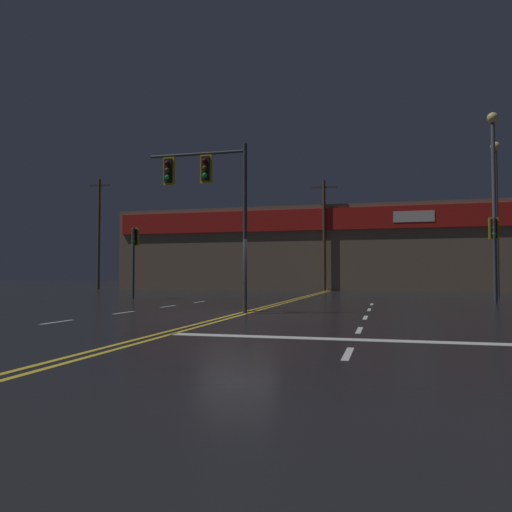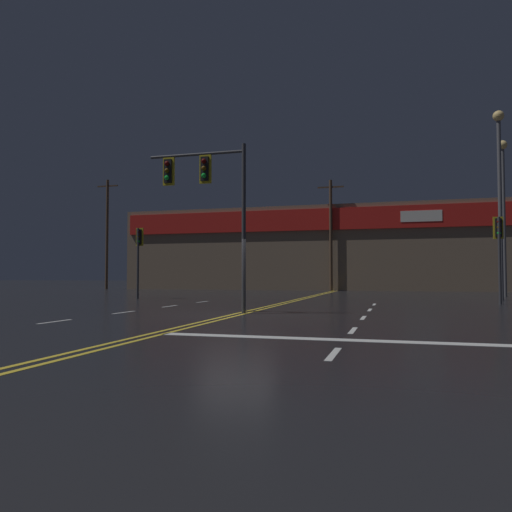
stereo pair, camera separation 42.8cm
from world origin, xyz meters
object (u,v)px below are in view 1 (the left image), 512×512
(traffic_signal_corner_northeast, at_px, (494,240))
(streetlight_near_right, at_px, (494,180))
(traffic_signal_median, at_px, (206,186))
(streetlight_median_approach, at_px, (496,197))
(traffic_signal_corner_northwest, at_px, (135,246))

(traffic_signal_corner_northeast, height_order, streetlight_near_right, streetlight_near_right)
(traffic_signal_median, relative_size, streetlight_near_right, 0.58)
(streetlight_near_right, bearing_deg, streetlight_median_approach, 77.50)
(traffic_signal_corner_northeast, bearing_deg, streetlight_near_right, 78.43)
(traffic_signal_corner_northwest, bearing_deg, streetlight_median_approach, 22.00)
(traffic_signal_corner_northeast, distance_m, streetlight_near_right, 5.04)
(traffic_signal_median, height_order, traffic_signal_corner_northwest, traffic_signal_median)
(traffic_signal_corner_northwest, distance_m, traffic_signal_corner_northeast, 18.15)
(traffic_signal_corner_northeast, relative_size, streetlight_near_right, 0.40)
(traffic_signal_median, xyz_separation_m, traffic_signal_corner_northwest, (-7.41, 8.75, -1.48))
(traffic_signal_corner_northeast, xyz_separation_m, streetlight_near_right, (0.75, 3.67, 3.37))
(traffic_signal_median, bearing_deg, streetlight_median_approach, 53.26)
(streetlight_near_right, bearing_deg, traffic_signal_corner_northeast, -101.57)
(traffic_signal_corner_northwest, relative_size, traffic_signal_corner_northeast, 1.00)
(traffic_signal_corner_northwest, xyz_separation_m, streetlight_median_approach, (19.97, 8.07, 3.15))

